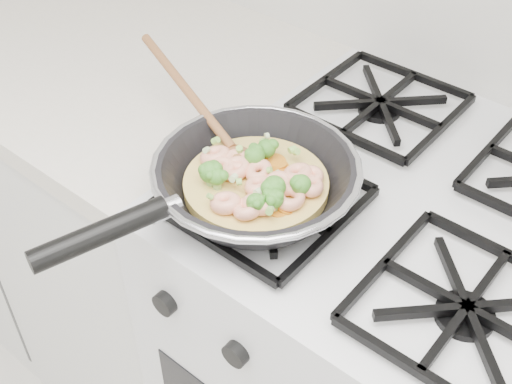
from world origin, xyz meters
The scene contains 3 objects.
stove centered at (0.00, 1.70, 0.46)m, with size 0.60×0.60×0.92m.
counter_left centered at (-0.80, 1.70, 0.45)m, with size 1.00×0.60×0.90m.
skillet centered at (-0.16, 1.54, 0.96)m, with size 0.46×0.44×0.09m.
Camera 1 is at (0.27, 1.03, 1.52)m, focal length 46.26 mm.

